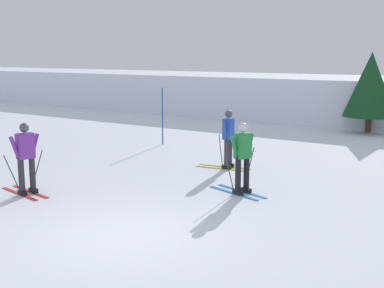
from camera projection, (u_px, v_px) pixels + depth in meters
ground_plane at (118, 237)px, 9.15m from camera, size 120.00×120.00×0.00m
far_snow_ridge at (377, 101)px, 24.26m from camera, size 80.00×6.66×2.15m
skier_purple at (26, 157)px, 11.77m from camera, size 1.64×0.99×1.71m
skier_blue at (228, 137)px, 14.47m from camera, size 1.64×0.99×1.71m
skier_green at (242, 156)px, 11.81m from camera, size 1.64×0.97×1.71m
trail_marker_pole at (162, 116)px, 18.35m from camera, size 0.05×0.05×2.09m
conifer_far_left at (371, 85)px, 20.96m from camera, size 2.18×2.18×3.39m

